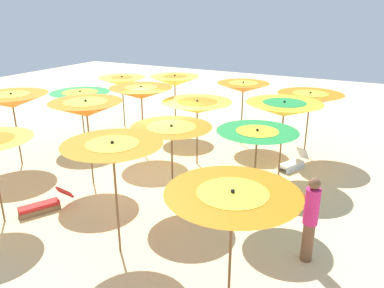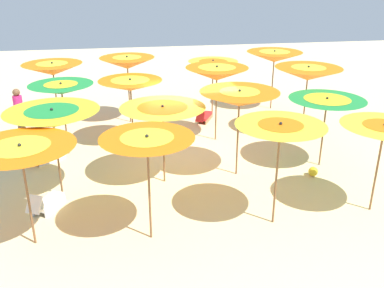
{
  "view_description": "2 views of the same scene",
  "coord_description": "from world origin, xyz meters",
  "views": [
    {
      "loc": [
        9.19,
        6.3,
        4.98
      ],
      "look_at": [
        -0.7,
        1.08,
        0.96
      ],
      "focal_mm": 35.42,
      "sensor_mm": 36.0,
      "label": 1
    },
    {
      "loc": [
        -12.11,
        1.87,
        5.54
      ],
      "look_at": [
        -1.77,
        0.16,
        1.21
      ],
      "focal_mm": 40.27,
      "sensor_mm": 36.0,
      "label": 2
    }
  ],
  "objects": [
    {
      "name": "ground",
      "position": [
        0.0,
        0.0,
        -0.02
      ],
      "size": [
        40.61,
        40.61,
        0.04
      ],
      "primitive_type": "cube",
      "color": "beige"
    },
    {
      "name": "beach_umbrella_0",
      "position": [
        4.18,
        4.38,
        2.05
      ],
      "size": [
        2.18,
        2.18,
        2.32
      ],
      "color": "brown",
      "rests_on": "ground"
    },
    {
      "name": "beach_umbrella_1",
      "position": [
        0.99,
        3.71,
        2.12
      ],
      "size": [
        1.94,
        1.94,
        2.33
      ],
      "color": "brown",
      "rests_on": "ground"
    },
    {
      "name": "beach_umbrella_2",
      "position": [
        -1.83,
        3.59,
        2.14
      ],
      "size": [
        2.28,
        2.28,
        2.4
      ],
      "color": "brown",
      "rests_on": "ground"
    },
    {
      "name": "beach_umbrella_3",
      "position": [
        -3.86,
        3.95,
        2.08
      ],
      "size": [
        2.2,
        2.2,
        2.33
      ],
      "color": "brown",
      "rests_on": "ground"
    },
    {
      "name": "beach_umbrella_4",
      "position": [
        3.75,
        1.66,
        2.28
      ],
      "size": [
        2.01,
        2.01,
        2.55
      ],
      "color": "brown",
      "rests_on": "ground"
    },
    {
      "name": "beach_umbrella_5",
      "position": [
        1.45,
        1.63,
        2.03
      ],
      "size": [
        2.05,
        2.05,
        2.26
      ],
      "color": "brown",
      "rests_on": "ground"
    },
    {
      "name": "beach_umbrella_6",
      "position": [
        -1.43,
        0.88,
        1.97
      ],
      "size": [
        2.26,
        2.26,
        2.22
      ],
      "color": "brown",
      "rests_on": "ground"
    },
    {
      "name": "beach_umbrella_7",
      "position": [
        -4.06,
        1.46,
        2.21
      ],
      "size": [
        1.95,
        1.95,
        2.44
      ],
      "color": "brown",
      "rests_on": "ground"
    },
    {
      "name": "beach_umbrella_8",
      "position": [
        4.12,
        -1.64,
        1.99
      ],
      "size": [
        1.94,
        1.94,
        2.22
      ],
      "color": "brown",
      "rests_on": "ground"
    },
    {
      "name": "beach_umbrella_9",
      "position": [
        1.41,
        -1.18,
        2.31
      ],
      "size": [
        2.06,
        2.06,
        2.58
      ],
      "color": "brown",
      "rests_on": "ground"
    },
    {
      "name": "beach_umbrella_10",
      "position": [
        -1.3,
        -1.21,
        2.25
      ],
      "size": [
        2.16,
        2.16,
        2.51
      ],
      "color": "brown",
      "rests_on": "ground"
    },
    {
      "name": "beach_umbrella_11",
      "position": [
        -3.91,
        -1.4,
        2.23
      ],
      "size": [
        1.97,
        1.97,
        2.48
      ],
      "color": "brown",
      "rests_on": "ground"
    },
    {
      "name": "beach_umbrella_12",
      "position": [
        4.49,
        -4.24,
        2.18
      ],
      "size": [
        2.24,
        2.24,
        2.44
      ],
      "color": "brown",
      "rests_on": "ground"
    },
    {
      "name": "beach_umbrella_13",
      "position": [
        1.4,
        -4.34,
        2.19
      ],
      "size": [
        2.26,
        2.26,
        2.47
      ],
      "color": "brown",
      "rests_on": "ground"
    },
    {
      "name": "beach_umbrella_14",
      "position": [
        -1.11,
        -3.84,
        1.91
      ],
      "size": [
        2.18,
        2.18,
        2.12
      ],
      "color": "brown",
      "rests_on": "ground"
    },
    {
      "name": "beach_umbrella_15",
      "position": [
        -3.76,
        -3.95,
        2.02
      ],
      "size": [
        1.99,
        1.99,
        2.26
      ],
      "color": "brown",
      "rests_on": "ground"
    },
    {
      "name": "lounger_0",
      "position": [
        0.43,
        4.31,
        0.21
      ],
      "size": [
        1.09,
        1.19,
        0.67
      ],
      "rotation": [
        0.0,
        0.0,
        5.43
      ],
      "color": "silver",
      "rests_on": "ground"
    },
    {
      "name": "lounger_1",
      "position": [
        -2.5,
        3.88,
        0.2
      ],
      "size": [
        1.2,
        0.81,
        0.63
      ],
      "rotation": [
        0.0,
        0.0,
        5.86
      ],
      "color": "silver",
      "rests_on": "ground"
    },
    {
      "name": "lounger_2",
      "position": [
        3.31,
        -1.17,
        0.19
      ],
      "size": [
        1.36,
        0.9,
        0.55
      ],
      "rotation": [
        0.0,
        0.0,
        5.81
      ],
      "color": "olive",
      "rests_on": "ground"
    },
    {
      "name": "beachgoer_0",
      "position": [
        2.18,
        5.3,
        1.0
      ],
      "size": [
        0.3,
        0.3,
        1.88
      ],
      "rotation": [
        0.0,
        0.0,
        5.5
      ],
      "color": "brown",
      "rests_on": "ground"
    },
    {
      "name": "beach_ball",
      "position": [
        -1.79,
        -3.33,
        0.14
      ],
      "size": [
        0.27,
        0.27,
        0.27
      ],
      "primitive_type": "sphere",
      "color": "yellow",
      "rests_on": "ground"
    }
  ]
}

